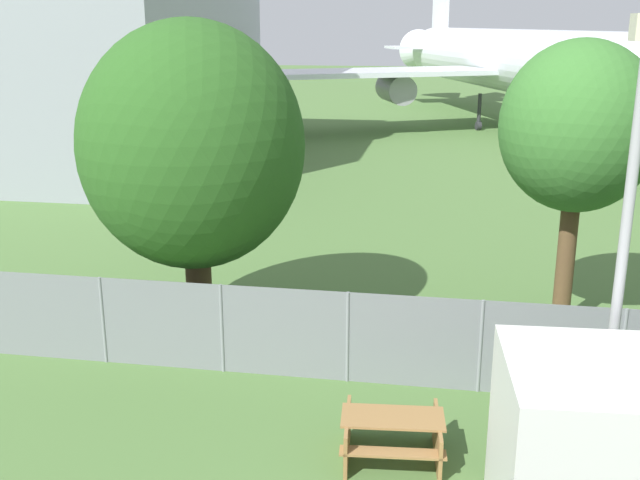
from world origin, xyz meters
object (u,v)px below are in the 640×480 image
airplane (527,63)px  picnic_bench_near_cabin (392,432)px  tree_far_right (578,128)px  tree_near_hangar (192,147)px

airplane → picnic_bench_near_cabin: 39.57m
picnic_bench_near_cabin → tree_far_right: tree_far_right is taller
tree_far_right → airplane: bearing=86.7°
picnic_bench_near_cabin → tree_near_hangar: size_ratio=0.25×
airplane → picnic_bench_near_cabin: bearing=-27.1°
picnic_bench_near_cabin → tree_near_hangar: tree_near_hangar is taller
picnic_bench_near_cabin → tree_far_right: bearing=60.8°
picnic_bench_near_cabin → tree_far_right: size_ratio=0.27×
picnic_bench_near_cabin → tree_far_right: (3.43, 6.14, 4.17)m
airplane → picnic_bench_near_cabin: airplane is taller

